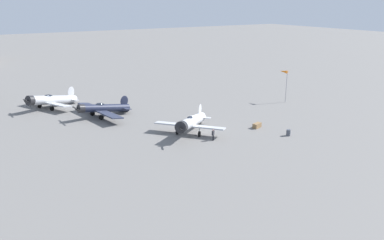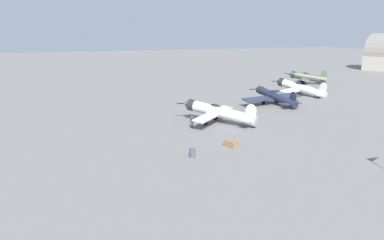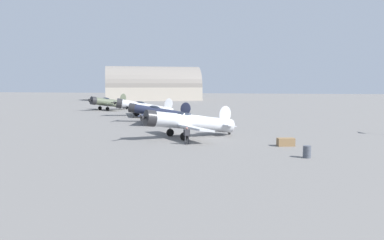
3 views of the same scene
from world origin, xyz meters
TOP-DOWN VIEW (x-y plane):
  - ground_plane at (0.00, 0.00)m, footprint 400.00×400.00m
  - airplane_foreground at (-0.32, 0.38)m, footprint 9.37×9.32m
  - airplane_mid_apron at (14.42, 8.50)m, footprint 12.33×9.68m
  - airplane_far_line at (24.57, 14.43)m, footprint 10.54×10.00m
  - airplane_outer_stand at (36.56, 26.94)m, footprint 8.84×9.27m
  - ground_crew_mechanic at (-4.63, -0.55)m, footprint 0.40×0.56m
  - equipment_crate at (-3.56, -9.36)m, footprint 1.15×1.65m
  - fuel_drum at (-8.69, -10.74)m, footprint 0.63×0.63m
  - distant_hangar at (88.00, 33.96)m, footprint 26.89×35.94m

SIDE VIEW (x-z plane):
  - ground_plane at x=0.00m, z-range 0.00..0.00m
  - equipment_crate at x=-3.56m, z-range 0.00..0.72m
  - fuel_drum at x=-8.69m, z-range 0.00..0.90m
  - ground_crew_mechanic at x=-4.63m, z-range 0.17..1.77m
  - airplane_mid_apron at x=14.42m, z-range -0.09..2.89m
  - airplane_far_line at x=24.57m, z-range -0.34..3.15m
  - airplane_foreground at x=-0.32m, z-range -0.01..3.23m
  - airplane_outer_stand at x=36.56m, z-range -0.17..3.44m
  - distant_hangar at x=88.00m, z-range -3.38..11.42m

